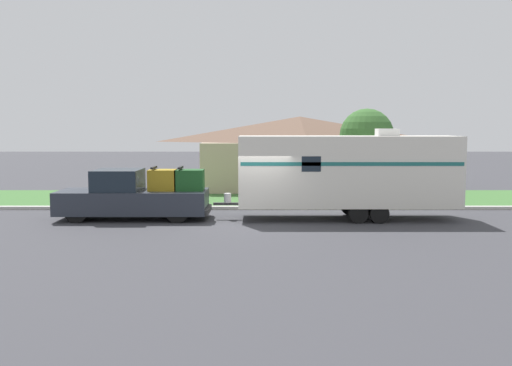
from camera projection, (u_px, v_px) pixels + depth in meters
ground_plane at (258, 224)px, 20.86m from camera, size 120.00×120.00×0.00m
curb_strip at (258, 208)px, 24.58m from camera, size 80.00×0.30×0.14m
lawn_strip at (258, 198)px, 28.22m from camera, size 80.00×7.00×0.03m
house_across_street at (300, 151)px, 33.32m from camera, size 11.90×7.61×4.14m
pickup_truck at (136, 196)px, 21.97m from camera, size 5.81×2.07×2.04m
travel_trailer at (348, 171)px, 21.86m from camera, size 9.32×2.26×3.49m
mailbox at (181, 184)px, 25.55m from camera, size 0.48×0.20×1.27m
tree_in_yard at (367, 136)px, 27.02m from camera, size 2.56×2.56×4.41m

